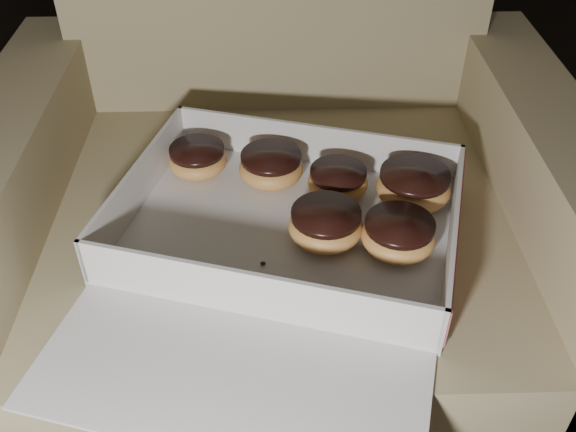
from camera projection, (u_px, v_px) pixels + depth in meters
The scene contains 12 objects.
floor at pixel (537, 297), 1.36m from camera, with size 4.50×4.50×0.00m, color black.
armchair at pixel (280, 237), 1.07m from camera, with size 0.88×0.74×0.92m.
bakery_box at pixel (282, 246), 0.85m from camera, with size 0.57×0.62×0.07m.
donut_a at pixel (271, 167), 0.96m from camera, with size 0.10×0.10×0.05m.
donut_b at pixel (338, 181), 0.93m from camera, with size 0.09×0.09×0.04m.
donut_c at pixel (326, 225), 0.85m from camera, with size 0.10×0.10×0.05m.
donut_d at pixel (414, 186), 0.91m from camera, with size 0.11×0.11×0.05m.
donut_e at pixel (399, 235), 0.84m from camera, with size 0.10×0.10×0.05m.
donut_f at pixel (198, 159), 0.97m from camera, with size 0.09×0.09×0.04m.
crumb_a at pixel (133, 258), 0.84m from camera, with size 0.01×0.01×0.00m, color black.
crumb_b at pixel (263, 263), 0.83m from camera, with size 0.01×0.01×0.00m, color black.
crumb_c at pixel (296, 311), 0.77m from camera, with size 0.01×0.01×0.00m, color black.
Camera 1 is at (-0.55, -0.92, 1.00)m, focal length 40.00 mm.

